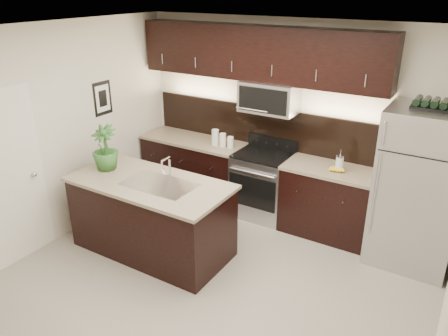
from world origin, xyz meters
name	(u,v)px	position (x,y,z in m)	size (l,w,h in m)	color
ground	(213,282)	(0.00, 0.00, 0.00)	(4.50, 4.50, 0.00)	gray
room_walls	(199,139)	(-0.11, -0.04, 1.70)	(4.52, 4.02, 2.71)	beige
counter_run	(249,181)	(-0.46, 1.69, 0.47)	(3.51, 0.65, 0.94)	black
upper_fixtures	(260,62)	(-0.43, 1.84, 2.14)	(3.49, 0.40, 1.66)	black
island	(152,216)	(-0.99, 0.17, 0.47)	(1.96, 0.96, 0.94)	black
sink_faucet	(160,183)	(-0.84, 0.18, 0.96)	(0.84, 0.50, 0.28)	silver
refrigerator	(419,189)	(1.76, 1.63, 0.94)	(0.90, 0.81, 1.87)	#B2B2B7
wine_rack	(435,104)	(1.76, 1.63, 1.92)	(0.46, 0.29, 0.11)	black
plant	(105,148)	(-1.69, 0.19, 1.22)	(0.32, 0.32, 0.57)	#2B5C24
canisters	(221,139)	(-0.91, 1.64, 1.04)	(0.34, 0.11, 0.23)	silver
french_press	(339,163)	(0.82, 1.64, 1.04)	(0.10, 0.10, 0.28)	silver
bananas	(333,168)	(0.75, 1.61, 0.97)	(0.20, 0.15, 0.06)	gold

